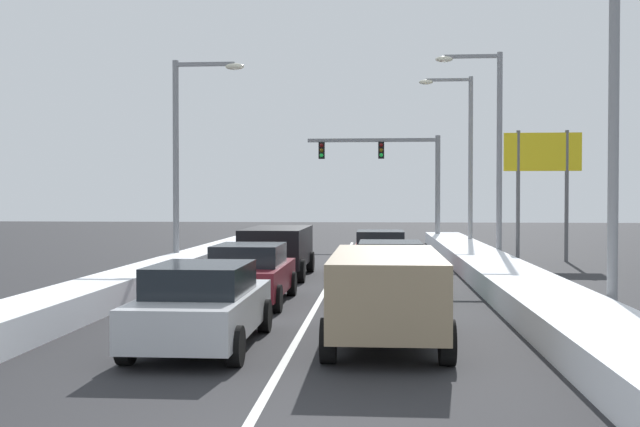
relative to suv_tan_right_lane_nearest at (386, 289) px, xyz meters
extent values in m
plane|color=#28282B|center=(-1.68, 7.82, -1.02)|extent=(120.00, 120.00, 0.00)
cube|color=silver|center=(-1.68, 11.42, -1.01)|extent=(0.14, 39.57, 0.01)
cube|color=white|center=(3.62, 11.42, -0.70)|extent=(1.96, 39.57, 0.63)
cube|color=white|center=(-6.98, 11.42, -0.69)|extent=(1.42, 39.57, 0.66)
cube|color=#937F60|center=(0.00, 0.01, 0.03)|extent=(1.95, 4.90, 1.25)
cube|color=black|center=(0.00, -2.40, 0.30)|extent=(1.56, 0.06, 0.55)
cube|color=red|center=(-0.78, -2.39, -0.07)|extent=(0.20, 0.08, 0.28)
cube|color=red|center=(0.78, -2.39, -0.07)|extent=(0.20, 0.08, 0.28)
cylinder|color=black|center=(-0.96, 1.71, -0.65)|extent=(0.25, 0.74, 0.74)
cylinder|color=black|center=(0.95, 1.71, -0.65)|extent=(0.25, 0.74, 0.74)
cylinder|color=black|center=(-0.96, -1.69, -0.65)|extent=(0.25, 0.74, 0.74)
cylinder|color=black|center=(0.95, -1.69, -0.65)|extent=(0.25, 0.74, 0.74)
cube|color=#1E5633|center=(0.17, 6.55, -0.39)|extent=(1.82, 4.50, 0.70)
cube|color=black|center=(0.17, 6.40, 0.22)|extent=(1.64, 2.20, 0.55)
cube|color=red|center=(-0.52, 4.35, -0.27)|extent=(0.24, 0.08, 0.14)
cube|color=red|center=(0.86, 4.35, -0.27)|extent=(0.24, 0.08, 0.14)
cylinder|color=black|center=(-0.72, 8.10, -0.69)|extent=(0.22, 0.66, 0.66)
cylinder|color=black|center=(1.06, 8.10, -0.69)|extent=(0.22, 0.66, 0.66)
cylinder|color=black|center=(-0.72, 5.00, -0.69)|extent=(0.22, 0.66, 0.66)
cylinder|color=black|center=(1.06, 5.00, -0.69)|extent=(0.22, 0.66, 0.66)
cube|color=maroon|center=(-0.07, 13.18, -0.39)|extent=(1.82, 4.50, 0.70)
cube|color=black|center=(-0.07, 13.03, 0.22)|extent=(1.64, 2.20, 0.55)
cube|color=red|center=(-0.76, 10.98, -0.27)|extent=(0.24, 0.08, 0.14)
cube|color=red|center=(0.62, 10.98, -0.27)|extent=(0.24, 0.08, 0.14)
cylinder|color=black|center=(-0.96, 14.73, -0.69)|extent=(0.22, 0.66, 0.66)
cylinder|color=black|center=(0.82, 14.73, -0.69)|extent=(0.22, 0.66, 0.66)
cylinder|color=black|center=(-0.96, 11.63, -0.69)|extent=(0.22, 0.66, 0.66)
cylinder|color=black|center=(0.82, 11.63, -0.69)|extent=(0.22, 0.66, 0.66)
cube|color=#B7BABF|center=(-3.30, -0.50, -0.39)|extent=(1.82, 4.50, 0.70)
cube|color=black|center=(-3.30, -0.65, 0.22)|extent=(1.64, 2.20, 0.55)
cube|color=red|center=(-3.99, -2.70, -0.27)|extent=(0.24, 0.08, 0.14)
cube|color=red|center=(-2.61, -2.70, -0.27)|extent=(0.24, 0.08, 0.14)
cylinder|color=black|center=(-4.19, 1.05, -0.69)|extent=(0.22, 0.66, 0.66)
cylinder|color=black|center=(-2.41, 1.05, -0.69)|extent=(0.22, 0.66, 0.66)
cylinder|color=black|center=(-4.19, -2.05, -0.69)|extent=(0.22, 0.66, 0.66)
cylinder|color=black|center=(-2.41, -2.05, -0.69)|extent=(0.22, 0.66, 0.66)
cube|color=maroon|center=(-3.40, 5.14, -0.39)|extent=(1.82, 4.50, 0.70)
cube|color=black|center=(-3.40, 4.99, 0.22)|extent=(1.64, 2.20, 0.55)
cube|color=red|center=(-4.09, 2.94, -0.27)|extent=(0.24, 0.08, 0.14)
cube|color=red|center=(-2.71, 2.94, -0.27)|extent=(0.24, 0.08, 0.14)
cylinder|color=black|center=(-4.29, 6.69, -0.69)|extent=(0.22, 0.66, 0.66)
cylinder|color=black|center=(-2.51, 6.69, -0.69)|extent=(0.22, 0.66, 0.66)
cylinder|color=black|center=(-4.29, 3.59, -0.69)|extent=(0.22, 0.66, 0.66)
cylinder|color=black|center=(-2.51, 3.59, -0.69)|extent=(0.22, 0.66, 0.66)
cube|color=black|center=(-3.54, 11.52, 0.03)|extent=(1.95, 4.90, 1.25)
cube|color=black|center=(-3.54, 9.11, 0.30)|extent=(1.56, 0.06, 0.55)
cube|color=red|center=(-4.32, 9.12, -0.07)|extent=(0.20, 0.08, 0.28)
cube|color=red|center=(-2.76, 9.12, -0.07)|extent=(0.20, 0.08, 0.28)
cylinder|color=black|center=(-4.49, 13.22, -0.65)|extent=(0.25, 0.74, 0.74)
cylinder|color=black|center=(-2.58, 13.22, -0.65)|extent=(0.25, 0.74, 0.74)
cylinder|color=black|center=(-4.49, 9.82, -0.65)|extent=(0.25, 0.74, 0.74)
cylinder|color=black|center=(-2.58, 9.82, -0.65)|extent=(0.25, 0.74, 0.74)
cylinder|color=slate|center=(3.22, 29.41, 2.08)|extent=(0.28, 0.28, 6.20)
cube|color=slate|center=(-0.48, 29.41, 4.93)|extent=(7.40, 0.20, 0.20)
cube|color=black|center=(0.02, 29.41, 4.36)|extent=(0.34, 0.34, 0.95)
sphere|color=#4C0A0A|center=(0.02, 29.22, 4.64)|extent=(0.22, 0.22, 0.22)
sphere|color=#593F0C|center=(0.02, 29.22, 4.36)|extent=(0.22, 0.22, 0.22)
sphere|color=green|center=(0.02, 29.22, 4.07)|extent=(0.22, 0.22, 0.22)
cube|color=black|center=(-3.38, 29.41, 4.36)|extent=(0.34, 0.34, 0.95)
sphere|color=#4C0A0A|center=(-3.38, 29.22, 4.64)|extent=(0.22, 0.22, 0.22)
sphere|color=#593F0C|center=(-3.38, 29.22, 4.36)|extent=(0.22, 0.22, 0.22)
sphere|color=green|center=(-3.38, 29.22, 4.07)|extent=(0.22, 0.22, 0.22)
cylinder|color=gray|center=(4.77, 2.43, 3.30)|extent=(0.22, 0.22, 8.63)
cylinder|color=gray|center=(4.68, 16.82, 3.22)|extent=(0.22, 0.22, 8.48)
cube|color=gray|center=(3.58, 16.82, 7.31)|extent=(2.20, 0.14, 0.14)
ellipsoid|color=#EAE5C6|center=(2.48, 16.82, 7.21)|extent=(0.70, 0.36, 0.24)
cylinder|color=gray|center=(4.41, 24.01, 3.31)|extent=(0.22, 0.22, 8.65)
cube|color=gray|center=(3.31, 24.01, 7.49)|extent=(2.20, 0.14, 0.14)
ellipsoid|color=#EAE5C6|center=(2.21, 24.01, 7.39)|extent=(0.70, 0.36, 0.24)
cylinder|color=gray|center=(-7.58, 13.51, 2.84)|extent=(0.22, 0.22, 7.72)
cube|color=gray|center=(-6.48, 13.51, 6.55)|extent=(2.20, 0.14, 0.14)
ellipsoid|color=#EAE5C6|center=(-5.38, 13.51, 6.45)|extent=(0.70, 0.36, 0.24)
cylinder|color=#59595B|center=(5.72, 18.47, 1.73)|extent=(0.16, 0.16, 5.50)
cylinder|color=#59595B|center=(7.72, 18.47, 1.73)|extent=(0.16, 0.16, 5.50)
cube|color=yellow|center=(6.72, 18.47, 3.58)|extent=(3.20, 0.12, 1.60)
camera|label=1|loc=(-0.15, -13.91, 1.68)|focal=42.56mm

